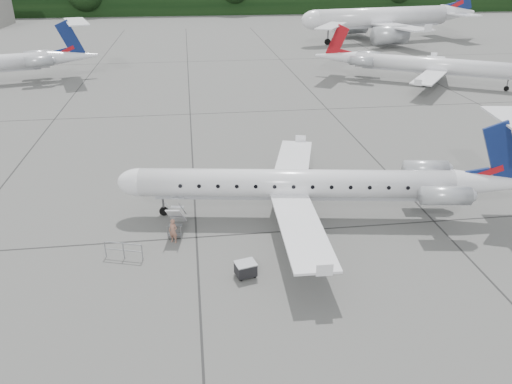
{
  "coord_description": "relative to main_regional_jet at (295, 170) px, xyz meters",
  "views": [
    {
      "loc": [
        -6.75,
        -23.96,
        15.48
      ],
      "look_at": [
        -3.05,
        3.62,
        2.3
      ],
      "focal_mm": 35.0,
      "sensor_mm": 36.0,
      "label": 1
    }
  ],
  "objects": [
    {
      "name": "ground",
      "position": [
        0.43,
        -4.42,
        -3.26
      ],
      "size": [
        320.0,
        320.0,
        0.0
      ],
      "primitive_type": "plane",
      "color": "#60605E",
      "rests_on": "ground"
    },
    {
      "name": "airstair",
      "position": [
        -7.57,
        -0.97,
        -2.24
      ],
      "size": [
        1.19,
        2.42,
        2.05
      ],
      "primitive_type": null,
      "rotation": [
        0.0,
        0.0,
        -0.15
      ],
      "color": "white",
      "rests_on": "ground"
    },
    {
      "name": "bg_narrowbody",
      "position": [
        31.68,
        70.3,
        3.22
      ],
      "size": [
        40.55,
        32.63,
        12.97
      ],
      "primitive_type": null,
      "rotation": [
        0.0,
        0.0,
        0.2
      ],
      "color": "white",
      "rests_on": "ground"
    },
    {
      "name": "baggage_cart",
      "position": [
        -3.92,
        -6.34,
        -2.82
      ],
      "size": [
        1.21,
        1.07,
        0.9
      ],
      "primitive_type": null,
      "rotation": [
        0.0,
        0.0,
        0.25
      ],
      "color": "black",
      "rests_on": "ground"
    },
    {
      "name": "treeline",
      "position": [
        0.43,
        125.58,
        0.74
      ],
      "size": [
        260.0,
        4.0,
        8.0
      ],
      "primitive_type": "cube",
      "color": "black",
      "rests_on": "ground"
    },
    {
      "name": "main_regional_jet",
      "position": [
        0.0,
        0.0,
        0.0
      ],
      "size": [
        27.96,
        22.0,
        6.53
      ],
      "primitive_type": null,
      "rotation": [
        0.0,
        0.0,
        -0.15
      ],
      "color": "white",
      "rests_on": "ground"
    },
    {
      "name": "passenger",
      "position": [
        -7.77,
        -2.27,
        -2.51
      ],
      "size": [
        0.66,
        0.6,
        1.52
      ],
      "primitive_type": "imported",
      "rotation": [
        0.0,
        0.0,
        -0.55
      ],
      "color": "#9B6754",
      "rests_on": "ground"
    },
    {
      "name": "safety_railing",
      "position": [
        -10.52,
        -3.71,
        -2.76
      ],
      "size": [
        2.12,
        0.74,
        1.0
      ],
      "primitive_type": null,
      "rotation": [
        0.0,
        0.0,
        -0.3
      ],
      "color": "gray",
      "rests_on": "ground"
    },
    {
      "name": "bg_regional_right",
      "position": [
        25.8,
        34.14,
        0.24
      ],
      "size": [
        32.83,
        30.22,
        7.02
      ],
      "primitive_type": null,
      "rotation": [
        0.0,
        0.0,
        2.6
      ],
      "color": "white",
      "rests_on": "ground"
    }
  ]
}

